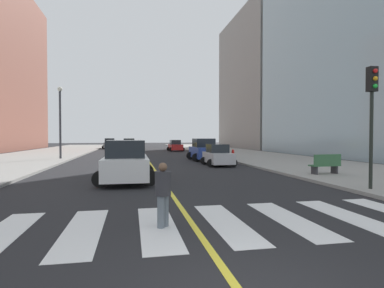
# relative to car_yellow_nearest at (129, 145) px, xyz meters

# --- Properties ---
(sidewalk_kerb_east) EXTENTS (10.00, 120.00, 0.15)m
(sidewalk_kerb_east) POSITION_rel_car_yellow_nearest_xyz_m (14.16, -27.03, -0.84)
(sidewalk_kerb_east) COLOR gray
(sidewalk_kerb_east) RESTS_ON ground
(crosswalk_paint) EXTENTS (13.50, 4.00, 0.01)m
(crosswalk_paint) POSITION_rel_car_yellow_nearest_xyz_m (1.96, -43.03, -0.91)
(crosswalk_paint) COLOR silver
(crosswalk_paint) RESTS_ON ground
(lane_divider_paint) EXTENTS (0.16, 80.00, 0.01)m
(lane_divider_paint) POSITION_rel_car_yellow_nearest_xyz_m (1.96, -7.03, -0.91)
(lane_divider_paint) COLOR yellow
(lane_divider_paint) RESTS_ON ground
(parking_garage_concrete) EXTENTS (18.00, 24.00, 26.41)m
(parking_garage_concrete) POSITION_rel_car_yellow_nearest_xyz_m (29.82, 8.26, 12.29)
(parking_garage_concrete) COLOR gray
(parking_garage_concrete) RESTS_ON ground
(car_yellow_nearest) EXTENTS (2.79, 4.43, 1.96)m
(car_yellow_nearest) POSITION_rel_car_yellow_nearest_xyz_m (0.00, 0.00, 0.00)
(car_yellow_nearest) COLOR gold
(car_yellow_nearest) RESTS_ON ground
(car_blue_second) EXTENTS (2.90, 4.65, 2.08)m
(car_blue_second) POSITION_rel_car_yellow_nearest_xyz_m (7.19, -22.11, 0.06)
(car_blue_second) COLOR #2D479E
(car_blue_second) RESTS_ON ground
(car_black_third) EXTENTS (2.44, 3.90, 1.74)m
(car_black_third) POSITION_rel_car_yellow_nearest_xyz_m (-0.09, 12.16, -0.10)
(car_black_third) COLOR black
(car_black_third) RESTS_ON ground
(car_silver_fourth) EXTENTS (2.35, 3.75, 1.67)m
(car_silver_fourth) POSITION_rel_car_yellow_nearest_xyz_m (7.04, -27.47, -0.14)
(car_silver_fourth) COLOR #B7B7BC
(car_silver_fourth) RESTS_ON ground
(car_gray_fifth) EXTENTS (2.74, 4.36, 1.94)m
(car_gray_fifth) POSITION_rel_car_yellow_nearest_xyz_m (-3.49, 8.05, -0.01)
(car_gray_fifth) COLOR slate
(car_gray_fifth) RESTS_ON ground
(car_red_sixth) EXTENTS (2.49, 3.92, 1.73)m
(car_red_sixth) POSITION_rel_car_yellow_nearest_xyz_m (7.10, -3.09, -0.11)
(car_red_sixth) COLOR red
(car_red_sixth) RESTS_ON ground
(car_white_seventh) EXTENTS (2.93, 4.68, 2.09)m
(car_white_seventh) POSITION_rel_car_yellow_nearest_xyz_m (0.14, -35.17, 0.06)
(car_white_seventh) COLOR silver
(car_white_seventh) RESTS_ON ground
(traffic_light_near_corner) EXTENTS (0.36, 0.41, 4.93)m
(traffic_light_near_corner) POSITION_rel_car_yellow_nearest_xyz_m (9.94, -39.93, 2.69)
(traffic_light_near_corner) COLOR black
(traffic_light_near_corner) RESTS_ON sidewalk_kerb_east
(park_bench) EXTENTS (1.84, 0.73, 1.12)m
(park_bench) POSITION_rel_car_yellow_nearest_xyz_m (11.20, -35.10, -0.23)
(park_bench) COLOR #33603D
(park_bench) RESTS_ON sidewalk_kerb_east
(pedestrian_crossing) EXTENTS (0.40, 0.40, 1.62)m
(pedestrian_crossing) POSITION_rel_car_yellow_nearest_xyz_m (1.18, -43.14, -0.02)
(pedestrian_crossing) COLOR slate
(pedestrian_crossing) RESTS_ON ground
(fire_hydrant) EXTENTS (0.26, 0.26, 0.89)m
(fire_hydrant) POSITION_rel_car_yellow_nearest_xyz_m (9.89, -22.65, -0.34)
(fire_hydrant) COLOR red
(fire_hydrant) RESTS_ON sidewalk_kerb_east
(street_lamp) EXTENTS (0.44, 0.44, 6.91)m
(street_lamp) POSITION_rel_car_yellow_nearest_xyz_m (-6.34, -19.05, 3.34)
(street_lamp) COLOR #38383D
(street_lamp) RESTS_ON sidewalk_kerb_west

